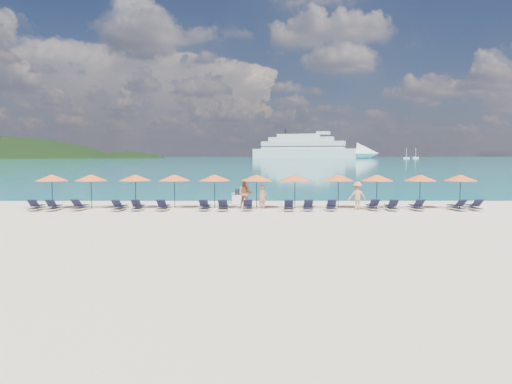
{
  "coord_description": "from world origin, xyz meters",
  "views": [
    {
      "loc": [
        -0.07,
        -27.73,
        3.47
      ],
      "look_at": [
        0.0,
        3.0,
        1.2
      ],
      "focal_mm": 35.0,
      "sensor_mm": 36.0,
      "label": 1
    }
  ],
  "objects": [
    {
      "name": "lounger_4",
      "position": [
        -7.4,
        3.38,
        0.24
      ],
      "size": [
        0.65,
        1.71,
        0.66
      ],
      "rotation": [
        0.0,
        0.0,
        0.02
      ],
      "color": "silver",
      "rests_on": "ground"
    },
    {
      "name": "beachgoer_b",
      "position": [
        -0.7,
        4.58,
        0.96
      ],
      "size": [
        1.0,
        0.66,
        1.93
      ],
      "primitive_type": "imported",
      "rotation": [
        0.0,
        0.0,
        -0.13
      ],
      "color": "tan",
      "rests_on": "ground"
    },
    {
      "name": "lounger_0",
      "position": [
        -13.81,
        3.48,
        0.24
      ],
      "size": [
        0.71,
        1.73,
        0.66
      ],
      "rotation": [
        0.0,
        0.0,
        0.05
      ],
      "color": "silver",
      "rests_on": "ground"
    },
    {
      "name": "ground",
      "position": [
        0.0,
        0.0,
        0.0
      ],
      "size": [
        1400.0,
        1400.0,
        0.0
      ],
      "primitive_type": "plane",
      "color": "beige"
    },
    {
      "name": "sailboat_far",
      "position": [
        171.7,
        505.02,
        1.16
      ],
      "size": [
        6.14,
        2.05,
        11.26
      ],
      "color": "silver",
      "rests_on": "ground"
    },
    {
      "name": "umbrella_2",
      "position": [
        -7.87,
        4.73,
        2.02
      ],
      "size": [
        2.1,
        2.1,
        2.28
      ],
      "color": "black",
      "rests_on": "ground"
    },
    {
      "name": "umbrella_6",
      "position": [
        2.53,
        4.6,
        2.02
      ],
      "size": [
        2.1,
        2.1,
        2.28
      ],
      "color": "black",
      "rests_on": "ground"
    },
    {
      "name": "beachgoer_a",
      "position": [
        0.41,
        4.12,
        0.79
      ],
      "size": [
        0.68,
        0.65,
        1.58
      ],
      "primitive_type": "imported",
      "rotation": [
        0.0,
        0.0,
        0.66
      ],
      "color": "tan",
      "rests_on": "ground"
    },
    {
      "name": "umbrella_4",
      "position": [
        -2.69,
        4.63,
        2.02
      ],
      "size": [
        2.1,
        2.1,
        2.28
      ],
      "color": "black",
      "rests_on": "ground"
    },
    {
      "name": "lounger_5",
      "position": [
        -5.8,
        3.38,
        0.24
      ],
      "size": [
        0.72,
        1.73,
        0.66
      ],
      "rotation": [
        0.0,
        0.0,
        -0.06
      ],
      "color": "silver",
      "rests_on": "ground"
    },
    {
      "name": "lounger_9",
      "position": [
        2.04,
        3.21,
        0.24
      ],
      "size": [
        0.72,
        1.73,
        0.66
      ],
      "rotation": [
        0.0,
        0.0,
        -0.06
      ],
      "color": "silver",
      "rests_on": "ground"
    },
    {
      "name": "sea",
      "position": [
        0.0,
        660.0,
        0.01
      ],
      "size": [
        1600.0,
        1300.0,
        0.01
      ],
      "primitive_type": "cube",
      "color": "#1FA9B2",
      "rests_on": "ground"
    },
    {
      "name": "umbrella_8",
      "position": [
        7.86,
        4.57,
        2.02
      ],
      "size": [
        2.1,
        2.1,
        2.28
      ],
      "color": "black",
      "rests_on": "ground"
    },
    {
      "name": "lounger_13",
      "position": [
        8.51,
        3.41,
        0.24
      ],
      "size": [
        0.65,
        1.71,
        0.66
      ],
      "rotation": [
        0.0,
        0.0,
        -0.02
      ],
      "color": "silver",
      "rests_on": "ground"
    },
    {
      "name": "beachgoer_c",
      "position": [
        6.42,
        3.75,
        0.9
      ],
      "size": [
        1.22,
        0.67,
        1.81
      ],
      "primitive_type": "imported",
      "rotation": [
        0.0,
        0.0,
        3.26
      ],
      "color": "tan",
      "rests_on": "ground"
    },
    {
      "name": "lounger_2",
      "position": [
        -11.1,
        3.57,
        0.24
      ],
      "size": [
        0.77,
        1.75,
        0.66
      ],
      "rotation": [
        0.0,
        0.0,
        -0.09
      ],
      "color": "silver",
      "rests_on": "ground"
    },
    {
      "name": "umbrella_5",
      "position": [
        0.04,
        4.56,
        2.02
      ],
      "size": [
        2.1,
        2.1,
        2.28
      ],
      "color": "black",
      "rests_on": "ground"
    },
    {
      "name": "umbrella_3",
      "position": [
        -5.31,
        4.7,
        2.02
      ],
      "size": [
        2.1,
        2.1,
        2.28
      ],
      "color": "black",
      "rests_on": "ground"
    },
    {
      "name": "lounger_11",
      "position": [
        4.71,
        3.36,
        0.24
      ],
      "size": [
        0.72,
        1.73,
        0.66
      ],
      "rotation": [
        0.0,
        0.0,
        -0.06
      ],
      "color": "silver",
      "rests_on": "ground"
    },
    {
      "name": "lounger_15",
      "position": [
        12.65,
        3.44,
        0.24
      ],
      "size": [
        0.79,
        1.75,
        0.66
      ],
      "rotation": [
        0.0,
        0.0,
        0.1
      ],
      "color": "silver",
      "rests_on": "ground"
    },
    {
      "name": "lounger_14",
      "position": [
        10.12,
        3.46,
        0.24
      ],
      "size": [
        0.63,
        1.7,
        0.66
      ],
      "rotation": [
        0.0,
        0.0,
        -0.01
      ],
      "color": "silver",
      "rests_on": "ground"
    },
    {
      "name": "lounger_16",
      "position": [
        13.76,
        3.54,
        0.24
      ],
      "size": [
        0.64,
        1.71,
        0.66
      ],
      "rotation": [
        0.0,
        0.0,
        0.01
      ],
      "color": "silver",
      "rests_on": "ground"
    },
    {
      "name": "lounger_8",
      "position": [
        -0.53,
        3.44,
        0.24
      ],
      "size": [
        0.68,
        1.72,
        0.66
      ],
      "rotation": [
        0.0,
        0.0,
        0.04
      ],
      "color": "silver",
      "rests_on": "ground"
    },
    {
      "name": "lounger_1",
      "position": [
        -12.66,
        3.34,
        0.24
      ],
      "size": [
        0.7,
        1.73,
        0.66
      ],
      "rotation": [
        0.0,
        0.0,
        0.05
      ],
      "color": "silver",
      "rests_on": "ground"
    },
    {
      "name": "lounger_6",
      "position": [
        -3.19,
        3.38,
        0.24
      ],
      "size": [
        0.74,
        1.74,
        0.66
      ],
      "rotation": [
        0.0,
        0.0,
        -0.07
      ],
      "color": "silver",
      "rests_on": "ground"
    },
    {
      "name": "cruise_ship",
      "position": [
        67.66,
        529.68,
        10.11
      ],
      "size": [
        139.21,
        66.04,
        38.84
      ],
      "rotation": [
        0.0,
        0.0,
        -0.33
      ],
      "color": "silver",
      "rests_on": "ground"
    },
    {
      "name": "umbrella_7",
      "position": [
        5.38,
        4.69,
        2.02
      ],
      "size": [
        2.1,
        2.1,
        2.28
      ],
      "color": "black",
      "rests_on": "ground"
    },
    {
      "name": "jetski",
      "position": [
        -1.23,
        8.4,
        0.4
      ],
      "size": [
        1.16,
        2.75,
        0.96
      ],
      "rotation": [
        0.0,
        0.0,
        0.06
      ],
      "color": "silver",
      "rests_on": "ground"
    },
    {
      "name": "lounger_3",
      "position": [
        -8.51,
        3.25,
        0.24
      ],
      "size": [
        0.76,
        1.75,
        0.66
      ],
      "rotation": [
        0.0,
        0.0,
        -0.09
      ],
      "color": "silver",
      "rests_on": "ground"
    },
    {
      "name": "sailboat_near",
      "position": [
        149.32,
        463.86,
        1.09
      ],
      "size": [
        5.78,
        1.93,
        10.6
      ],
      "color": "silver",
      "rests_on": "ground"
    },
    {
      "name": "umbrella_9",
      "position": [
        10.66,
        4.52,
        2.02
      ],
      "size": [
        2.1,
        2.1,
        2.28
      ],
      "color": "black",
      "rests_on": "ground"
    },
    {
      "name": "headland_small",
      "position": [
        -150.0,
        560.0,
        -35.0
      ],
      "size": [
        162.0,
        126.0,
        85.5
      ],
      "color": "black",
      "rests_on": "ground"
    },
    {
      "name": "lounger_10",
      "position": [
        3.25,
        3.28,
        0.24
      ],
      "size": [
        0.71,
        1.73,
        0.66
      ],
      "rotation": [
        0.0,
        0.0,
        -0.05
      ],
      "color": "silver",
      "rests_on": "ground"
    },
    {
      "name": "lounger_12",
      "position": [
        7.36,
        3.6,
        0.24
      ],
      "size": [
        0.64,
        1.71,
        0.66
      ],
      "rotation": [
        0.0,
        0.0,
        0.01
      ],
      "color": "silver",
      "rests_on": "ground"
    },
    {
      "name": "umbrella_0",
      "position": [
        -13.24,
        4.57,
        2.02
      ],
      "size": [
        2.1,
        2.1,
        2.28
      ],
      "color": "black",
      "rests_on": "ground"
    },
    {
      "name": "umbrella_10",
      "position": [
        13.26,
        4.5,
        2.02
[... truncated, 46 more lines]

